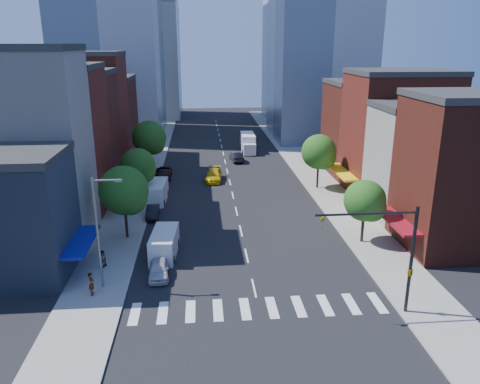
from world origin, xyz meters
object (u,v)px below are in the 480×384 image
Objects in this scene: parked_car_front at (159,269)px; traffic_car_far at (247,137)px; parked_car_rear at (162,175)px; cargo_van_far at (157,192)px; cargo_van_near at (164,244)px; box_truck at (248,143)px; pedestrian_far at (102,259)px; taxi at (214,175)px; pedestrian_near at (92,284)px; parked_car_third at (163,174)px; parked_car_second at (153,212)px; traffic_car_oncoming at (236,157)px.

parked_car_front is 0.99× the size of traffic_car_far.
cargo_van_far is at bearing -82.60° from parked_car_rear.
cargo_van_near is 0.71× the size of box_truck.
taxi is at bearing -178.68° from pedestrian_far.
cargo_van_far is 11.29m from taxi.
parked_car_rear is at bearing -179.77° from taxi.
pedestrian_far is (-3.14, -17.89, -0.27)m from cargo_van_far.
parked_car_rear is 2.69× the size of pedestrian_near.
cargo_van_near reaches higher than pedestrian_far.
parked_car_third is at bearing 172.78° from taxi.
traffic_car_far is (13.07, 56.61, 0.01)m from parked_car_front.
parked_car_third is at bearing 62.27° from traffic_car_far.
parked_car_rear is at bearing 93.00° from cargo_van_far.
cargo_van_near is at bearing -78.03° from parked_car_rear.
pedestrian_far reaches higher than taxi.
parked_car_second is at bearing -171.58° from pedestrian_far.
taxi is at bearing 81.90° from cargo_van_near.
cargo_van_near reaches higher than pedestrian_near.
cargo_van_far is 18.17m from pedestrian_far.
cargo_van_far reaches higher than parked_car_front.
box_truck is (6.77, 18.48, 0.68)m from taxi.
cargo_van_far is 3.12× the size of pedestrian_near.
parked_car_second is 0.77× the size of parked_car_third.
pedestrian_far is at bearing -96.91° from cargo_van_far.
cargo_van_near is (1.99, -26.11, 0.43)m from parked_car_third.
pedestrian_near is 1.21× the size of pedestrian_far.
cargo_van_near reaches higher than parked_car_front.
taxi is (7.28, 8.61, -0.40)m from cargo_van_far.
traffic_car_far is at bearing -175.43° from pedestrian_far.
parked_car_rear is 1.19× the size of traffic_car_far.
parked_car_front is at bearing -83.88° from parked_car_second.
parked_car_front is 0.72× the size of cargo_van_far.
parked_car_second is (-1.81, 14.14, -0.06)m from parked_car_front.
parked_car_second is at bearing 94.72° from parked_car_front.
cargo_van_far reaches higher than traffic_car_oncoming.
parked_car_rear is (0.00, 14.96, 0.08)m from parked_car_second.
box_truck is (12.05, 42.87, 0.33)m from cargo_van_near.
pedestrian_near is at bearing -94.70° from parked_car_third.
parked_car_second is at bearing -86.87° from cargo_van_far.
parked_car_rear is 32.09m from pedestrian_near.
traffic_car_far is (7.60, 28.26, -0.08)m from taxi.
traffic_car_far is 9.85m from box_truck.
box_truck is (-0.83, -9.78, 0.76)m from traffic_car_far.
parked_car_rear is 27.44m from pedestrian_far.
parked_car_rear is at bearing 88.83° from parked_car_second.
parked_car_third is 3.33× the size of pedestrian_far.
taxi is 0.70× the size of box_truck.
parked_car_second is 0.82× the size of traffic_car_oncoming.
cargo_van_near is at bearing 77.79° from traffic_car_far.
parked_car_third is 7.47m from taxi.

